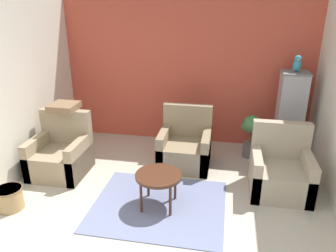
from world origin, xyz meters
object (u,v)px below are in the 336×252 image
Objects in this scene: armchair_middle at (185,148)px; potted_plant at (251,132)px; armchair_right at (280,172)px; wicker_basket at (10,198)px; armchair_left at (61,155)px; birdcage at (289,116)px; coffee_table at (159,178)px; parrot at (297,64)px.

potted_plant is at bearing 24.40° from armchair_middle.
potted_plant is at bearing 109.32° from armchair_right.
potted_plant is (1.04, 0.47, 0.16)m from armchair_middle.
armchair_left is at bearing 78.62° from wicker_basket.
armchair_right reaches higher than potted_plant.
armchair_left reaches higher than wicker_basket.
potted_plant is 3.75m from wicker_basket.
armchair_middle is 1.26× the size of potted_plant.
wicker_basket is (-3.09, -2.10, -0.30)m from potted_plant.
birdcage reaches higher than armchair_right.
armchair_middle is (1.84, 0.62, 0.00)m from armchair_left.
birdcage is at bearing 11.08° from potted_plant.
armchair_middle reaches higher than wicker_basket.
potted_plant is at bearing 34.18° from wicker_basket.
coffee_table is 1.78m from armchair_left.
wicker_basket is (-2.04, -1.62, -0.13)m from armchair_middle.
armchair_right is 3.53× the size of parrot.
parrot reaches higher than potted_plant.
armchair_right is at bearing 23.12° from coffee_table.
birdcage is at bearing 44.92° from coffee_table.
armchair_middle is (-1.40, 0.55, 0.00)m from armchair_right.
parrot is 0.36× the size of potted_plant.
birdcage is (1.64, 0.59, 0.44)m from armchair_middle.
armchair_left is at bearing -178.72° from armchair_right.
armchair_middle is at bearing 81.83° from coffee_table.
armchair_middle is 1.16m from potted_plant.
armchair_right and armchair_middle have the same top height.
armchair_right is (1.58, 0.67, -0.13)m from coffee_table.
armchair_middle reaches higher than potted_plant.
birdcage is at bearing 31.00° from wicker_basket.
birdcage reaches higher than coffee_table.
potted_plant is (1.22, 1.70, 0.03)m from coffee_table.
parrot is (1.64, 0.59, 1.30)m from armchair_middle.
armchair_right is at bearing -101.85° from birdcage.
armchair_left reaches higher than potted_plant.
parrot reaches higher than armchair_left.
armchair_middle is at bearing -155.60° from potted_plant.
birdcage is (3.48, 1.21, 0.44)m from armchair_left.
armchair_right is at bearing -21.32° from armchair_middle.
parrot is (1.82, 1.81, 1.17)m from coffee_table.
armchair_left is 3.09m from potted_plant.
armchair_right is 0.64× the size of birdcage.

